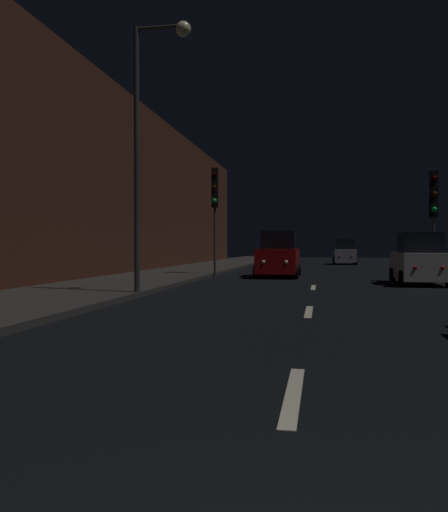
% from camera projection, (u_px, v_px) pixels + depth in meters
% --- Properties ---
extents(ground, '(26.61, 84.00, 0.02)m').
position_uv_depth(ground, '(315.00, 276.00, 26.60)').
color(ground, black).
extents(sidewalk_left, '(4.40, 84.00, 0.15)m').
position_uv_depth(sidewalk_left, '(176.00, 273.00, 27.86)').
color(sidewalk_left, '#33302D').
rests_on(sidewalk_left, ground).
extents(building_facade_left, '(0.80, 63.00, 9.23)m').
position_uv_depth(building_facade_left, '(101.00, 178.00, 24.79)').
color(building_facade_left, '#472319').
rests_on(building_facade_left, ground).
extents(lane_centerline, '(0.16, 16.25, 0.01)m').
position_uv_depth(lane_centerline, '(309.00, 311.00, 12.30)').
color(lane_centerline, beige).
rests_on(lane_centerline, ground).
extents(traffic_light_far_left, '(0.34, 0.47, 5.25)m').
position_uv_depth(traffic_light_far_left, '(215.00, 197.00, 26.11)').
color(traffic_light_far_left, '#38383A').
rests_on(traffic_light_far_left, ground).
extents(traffic_light_far_right, '(0.31, 0.46, 4.55)m').
position_uv_depth(traffic_light_far_right, '(434.00, 202.00, 22.10)').
color(traffic_light_far_right, '#38383A').
rests_on(traffic_light_far_right, ground).
extents(streetlamp_overhead, '(1.70, 0.44, 7.88)m').
position_uv_depth(streetlamp_overhead, '(151.00, 119.00, 15.55)').
color(streetlamp_overhead, '#2D2D30').
rests_on(streetlamp_overhead, ground).
extents(car_approaching_headlights, '(2.01, 4.35, 2.19)m').
position_uv_depth(car_approaching_headlights, '(279.00, 256.00, 25.81)').
color(car_approaching_headlights, maroon).
rests_on(car_approaching_headlights, ground).
extents(car_parked_right_far, '(1.84, 3.98, 2.01)m').
position_uv_depth(car_parked_right_far, '(419.00, 261.00, 20.88)').
color(car_parked_right_far, silver).
rests_on(car_parked_right_far, ground).
extents(car_distant_taillights, '(1.81, 3.92, 1.98)m').
position_uv_depth(car_distant_taillights, '(345.00, 253.00, 43.19)').
color(car_distant_taillights, '#A5A8AD').
rests_on(car_distant_taillights, ground).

